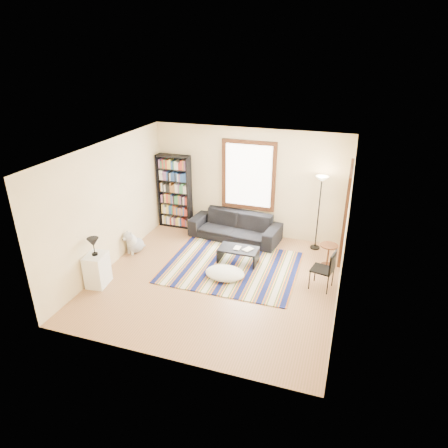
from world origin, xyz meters
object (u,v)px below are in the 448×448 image
(sofa, at_px, (235,226))
(coffee_table, at_px, (238,255))
(floor_cushion, at_px, (225,273))
(side_table, at_px, (328,255))
(dog, at_px, (135,241))
(bookshelf, at_px, (175,192))
(white_cabinet, at_px, (97,270))
(floor_lamp, at_px, (318,214))
(folding_chair, at_px, (322,269))

(sofa, xyz_separation_m, coffee_table, (0.44, -1.18, -0.16))
(floor_cushion, distance_m, side_table, 2.39)
(side_table, bearing_deg, dog, -170.49)
(bookshelf, bearing_deg, dog, -99.26)
(coffee_table, height_order, side_table, side_table)
(bookshelf, distance_m, white_cabinet, 3.35)
(floor_cushion, bearing_deg, bookshelf, 134.54)
(coffee_table, relative_size, dog, 1.54)
(white_cabinet, bearing_deg, coffee_table, 29.08)
(side_table, bearing_deg, floor_lamp, 114.23)
(floor_lamp, height_order, dog, floor_lamp)
(white_cabinet, height_order, dog, white_cabinet)
(side_table, distance_m, folding_chair, 0.96)
(bookshelf, bearing_deg, side_table, -13.07)
(sofa, bearing_deg, floor_cushion, -72.80)
(sofa, relative_size, folding_chair, 2.70)
(side_table, bearing_deg, white_cabinet, -153.01)
(sofa, bearing_deg, side_table, -9.62)
(folding_chair, bearing_deg, side_table, 98.98)
(folding_chair, bearing_deg, white_cabinet, -151.21)
(bookshelf, bearing_deg, white_cabinet, -95.10)
(sofa, bearing_deg, white_cabinet, -118.11)
(sofa, xyz_separation_m, floor_lamp, (2.05, 0.10, 0.59))
(white_cabinet, relative_size, dog, 1.20)
(coffee_table, height_order, folding_chair, folding_chair)
(floor_cushion, height_order, folding_chair, folding_chair)
(floor_lamp, height_order, side_table, floor_lamp)
(floor_cushion, bearing_deg, white_cabinet, -156.00)
(floor_lamp, bearing_deg, sofa, -177.21)
(sofa, relative_size, floor_lamp, 1.25)
(coffee_table, xyz_separation_m, side_table, (1.98, 0.47, 0.09))
(bookshelf, xyz_separation_m, dog, (-0.28, -1.73, -0.71))
(side_table, bearing_deg, bookshelf, 166.93)
(floor_lamp, bearing_deg, floor_cushion, -130.14)
(floor_lamp, bearing_deg, bookshelf, 177.47)
(coffee_table, bearing_deg, white_cabinet, -144.22)
(folding_chair, bearing_deg, bookshelf, 167.15)
(bookshelf, relative_size, side_table, 3.70)
(sofa, bearing_deg, dog, -138.18)
(coffee_table, bearing_deg, side_table, 13.44)
(white_cabinet, bearing_deg, side_table, 20.29)
(coffee_table, xyz_separation_m, floor_cushion, (-0.09, -0.73, -0.07))
(coffee_table, xyz_separation_m, white_cabinet, (-2.52, -1.82, 0.17))
(sofa, bearing_deg, bookshelf, 178.14)
(side_table, bearing_deg, coffee_table, -166.56)
(coffee_table, distance_m, floor_lamp, 2.19)
(floor_cushion, bearing_deg, dog, 169.44)
(floor_cushion, bearing_deg, side_table, 30.33)
(side_table, bearing_deg, sofa, 163.68)
(floor_cushion, xyz_separation_m, floor_lamp, (1.70, 2.01, 0.82))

